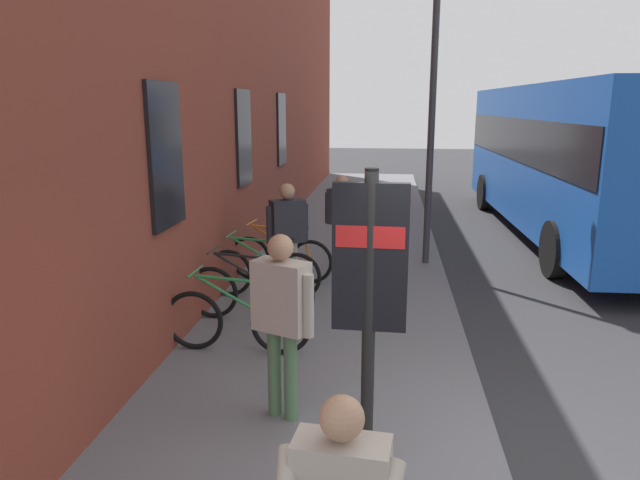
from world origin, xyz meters
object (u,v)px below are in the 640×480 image
(city_bus, at_px, (571,152))
(pedestrian_near_bus, at_px, (342,213))
(bicycle_nearest_sign, at_px, (237,320))
(pedestrian_crossing_street, at_px, (281,308))
(bicycle_leaning_wall, at_px, (280,258))
(bicycle_end_of_row, at_px, (250,292))
(pedestrian_by_facade, at_px, (288,229))
(transit_info_sign, at_px, (370,278))
(street_lamp, at_px, (433,83))
(bicycle_by_door, at_px, (264,273))

(city_bus, distance_m, pedestrian_near_bus, 6.15)
(bicycle_nearest_sign, bearing_deg, pedestrian_crossing_street, -150.00)
(bicycle_nearest_sign, distance_m, bicycle_leaning_wall, 2.81)
(bicycle_end_of_row, height_order, pedestrian_crossing_street, pedestrian_crossing_street)
(bicycle_nearest_sign, relative_size, pedestrian_by_facade, 1.03)
(bicycle_leaning_wall, relative_size, pedestrian_crossing_street, 1.02)
(pedestrian_crossing_street, bearing_deg, transit_info_sign, -132.76)
(bicycle_nearest_sign, xyz_separation_m, transit_info_sign, (-2.09, -1.58, 1.21))
(bicycle_nearest_sign, bearing_deg, bicycle_leaning_wall, 0.38)
(bicycle_end_of_row, height_order, bicycle_leaning_wall, same)
(bicycle_nearest_sign, height_order, pedestrian_near_bus, pedestrian_near_bus)
(pedestrian_near_bus, bearing_deg, pedestrian_by_facade, 156.28)
(bicycle_nearest_sign, relative_size, transit_info_sign, 0.74)
(pedestrian_near_bus, xyz_separation_m, street_lamp, (0.65, -1.50, 2.17))
(street_lamp, bearing_deg, bicycle_by_door, 132.10)
(bicycle_nearest_sign, xyz_separation_m, city_bus, (7.35, -5.72, 1.41))
(city_bus, bearing_deg, bicycle_nearest_sign, 142.11)
(bicycle_by_door, height_order, pedestrian_by_facade, pedestrian_by_facade)
(pedestrian_near_bus, bearing_deg, bicycle_by_door, 147.83)
(bicycle_leaning_wall, height_order, pedestrian_by_facade, pedestrian_by_facade)
(bicycle_end_of_row, distance_m, transit_info_sign, 3.74)
(bicycle_end_of_row, distance_m, bicycle_by_door, 0.92)
(transit_info_sign, relative_size, pedestrian_by_facade, 1.40)
(transit_info_sign, xyz_separation_m, city_bus, (9.44, -4.14, 0.20))
(transit_info_sign, bearing_deg, bicycle_end_of_row, 28.25)
(bicycle_end_of_row, bearing_deg, pedestrian_crossing_street, -159.81)
(bicycle_nearest_sign, bearing_deg, street_lamp, -29.75)
(bicycle_end_of_row, bearing_deg, pedestrian_near_bus, -21.59)
(city_bus, height_order, street_lamp, street_lamp)
(bicycle_by_door, xyz_separation_m, pedestrian_near_bus, (1.64, -1.03, 0.63))
(pedestrian_near_bus, height_order, pedestrian_by_facade, pedestrian_by_facade)
(pedestrian_crossing_street, xyz_separation_m, street_lamp, (5.58, -1.64, 2.13))
(pedestrian_crossing_street, bearing_deg, pedestrian_near_bus, -1.61)
(transit_info_sign, distance_m, pedestrian_crossing_street, 1.22)
(bicycle_leaning_wall, relative_size, pedestrian_near_bus, 1.06)
(bicycle_by_door, distance_m, bicycle_leaning_wall, 0.87)
(transit_info_sign, relative_size, city_bus, 0.23)
(pedestrian_near_bus, bearing_deg, transit_info_sign, -173.35)
(bicycle_end_of_row, xyz_separation_m, transit_info_sign, (-3.12, -1.67, 1.21))
(transit_info_sign, bearing_deg, bicycle_nearest_sign, 37.08)
(bicycle_by_door, relative_size, pedestrian_near_bus, 1.07)
(bicycle_by_door, height_order, transit_info_sign, transit_info_sign)
(bicycle_nearest_sign, relative_size, bicycle_by_door, 1.00)
(pedestrian_by_facade, bearing_deg, transit_info_sign, -162.07)
(bicycle_leaning_wall, bearing_deg, bicycle_nearest_sign, -179.62)
(bicycle_by_door, xyz_separation_m, bicycle_leaning_wall, (0.86, -0.09, -0.00))
(bicycle_by_door, height_order, city_bus, city_bus)
(bicycle_nearest_sign, bearing_deg, city_bus, -37.89)
(bicycle_nearest_sign, distance_m, bicycle_by_door, 1.95)
(street_lamp, bearing_deg, pedestrian_crossing_street, 163.64)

